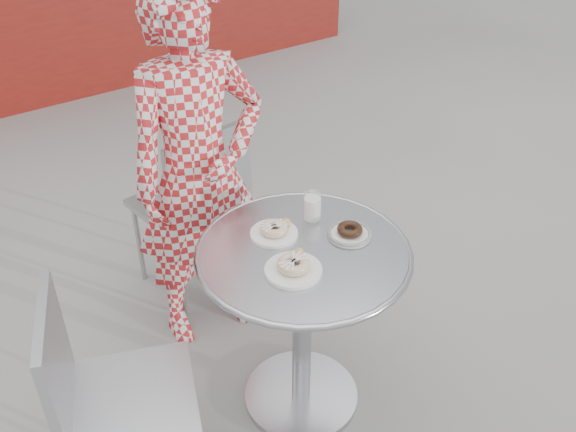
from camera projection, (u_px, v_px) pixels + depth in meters
ground at (311, 402)px, 2.74m from camera, size 60.00×60.00×0.00m
bistro_table at (303, 291)px, 2.41m from camera, size 0.79×0.79×0.80m
chair_far at (192, 237)px, 3.22m from camera, size 0.50×0.51×0.94m
seated_person at (199, 174)px, 2.69m from camera, size 0.63×0.44×1.65m
plate_far at (275, 230)px, 2.37m from camera, size 0.18×0.18×0.05m
plate_near at (294, 266)px, 2.19m from camera, size 0.20×0.20×0.05m
plate_checker at (350, 232)px, 2.37m from camera, size 0.17×0.17×0.04m
milk_cup at (312, 207)px, 2.44m from camera, size 0.07×0.07×0.11m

